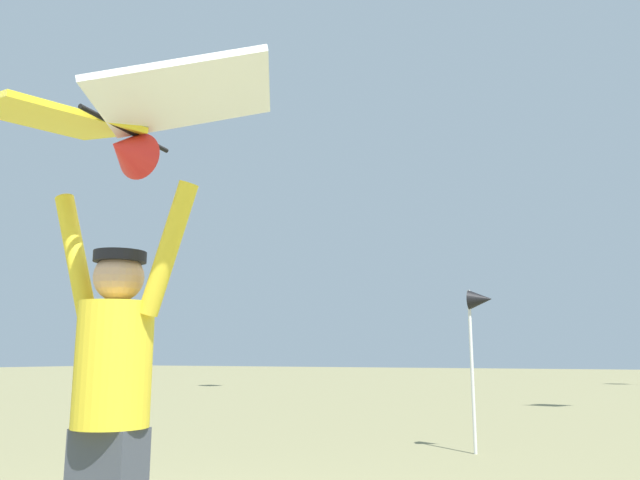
{
  "coord_description": "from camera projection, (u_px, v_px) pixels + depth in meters",
  "views": [
    {
      "loc": [
        2.34,
        -2.4,
        1.13
      ],
      "look_at": [
        0.16,
        1.71,
        2.0
      ],
      "focal_mm": 35.16,
      "sensor_mm": 36.0,
      "label": 1
    }
  ],
  "objects": [
    {
      "name": "held_stunt_kite",
      "position": [
        119.0,
        120.0,
        2.98
      ],
      "size": [
        1.72,
        0.99,
        0.39
      ],
      "color": "black"
    },
    {
      "name": "kite_flyer_person",
      "position": [
        112.0,
        401.0,
        2.8
      ],
      "size": [
        0.81,
        0.38,
        1.92
      ],
      "color": "#424751",
      "rests_on": "ground"
    },
    {
      "name": "marker_flag",
      "position": [
        479.0,
        311.0,
        7.63
      ],
      "size": [
        0.3,
        0.24,
        1.94
      ],
      "color": "silver",
      "rests_on": "ground"
    }
  ]
}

